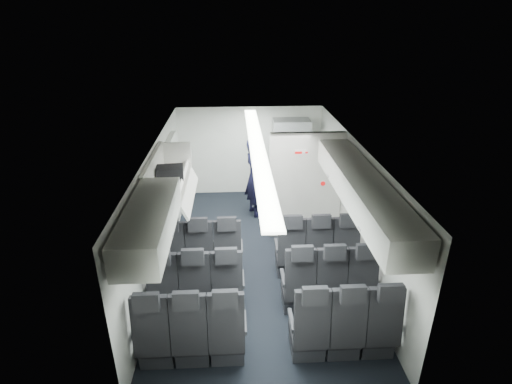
{
  "coord_description": "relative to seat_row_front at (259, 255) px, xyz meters",
  "views": [
    {
      "loc": [
        -0.38,
        -6.21,
        4.12
      ],
      "look_at": [
        0.0,
        0.4,
        1.15
      ],
      "focal_mm": 28.0,
      "sensor_mm": 36.0,
      "label": 1
    }
  ],
  "objects": [
    {
      "name": "seat_row_mid",
      "position": [
        0.0,
        -0.9,
        0.0
      ],
      "size": [
        3.33,
        0.56,
        1.24
      ],
      "color": "black",
      "rests_on": "cabin_shell"
    },
    {
      "name": "boarding_door",
      "position": [
        -1.64,
        2.09,
        0.55
      ],
      "size": [
        0.12,
        1.27,
        1.86
      ],
      "color": "silver",
      "rests_on": "cabin_shell"
    },
    {
      "name": "flight_attendant",
      "position": [
        0.05,
        2.33,
        0.47
      ],
      "size": [
        0.62,
        0.74,
        1.74
      ],
      "primitive_type": "imported",
      "rotation": [
        0.0,
        0.0,
        1.94
      ],
      "color": "black",
      "rests_on": "ground"
    },
    {
      "name": "overhead_bin_right_front",
      "position": [
        1.4,
        0.28,
        1.46
      ],
      "size": [
        0.53,
        1.7,
        0.4
      ],
      "color": "silver",
      "rests_on": "cabin_shell"
    },
    {
      "name": "cabin_shell",
      "position": [
        0.0,
        0.53,
        0.72
      ],
      "size": [
        3.41,
        6.01,
        2.16
      ],
      "color": "black",
      "rests_on": "ground"
    },
    {
      "name": "seat_row_front",
      "position": [
        0.0,
        0.0,
        0.0
      ],
      "size": [
        3.33,
        0.56,
        1.24
      ],
      "color": "black",
      "rests_on": "cabin_shell"
    },
    {
      "name": "overhead_bin_right_rear",
      "position": [
        1.4,
        -1.47,
        1.46
      ],
      "size": [
        0.53,
        1.8,
        0.4
      ],
      "color": "silver",
      "rests_on": "cabin_shell"
    },
    {
      "name": "papers",
      "position": [
        0.24,
        2.28,
        0.66
      ],
      "size": [
        0.2,
        0.12,
        0.15
      ],
      "primitive_type": "cube",
      "rotation": [
        0.0,
        0.0,
        0.47
      ],
      "color": "white",
      "rests_on": "flight_attendant"
    },
    {
      "name": "overhead_bin_left_rear",
      "position": [
        -1.4,
        -1.47,
        1.46
      ],
      "size": [
        0.53,
        1.8,
        0.4
      ],
      "color": "silver",
      "rests_on": "cabin_shell"
    },
    {
      "name": "seat_row_rear",
      "position": [
        0.0,
        -1.8,
        0.0
      ],
      "size": [
        3.33,
        0.56,
        1.24
      ],
      "color": "black",
      "rests_on": "cabin_shell"
    },
    {
      "name": "bulkhead_partition",
      "position": [
        0.98,
        1.33,
        0.67
      ],
      "size": [
        1.4,
        0.15,
        2.13
      ],
      "color": "silver",
      "rests_on": "cabin_shell"
    },
    {
      "name": "carry_on_bag",
      "position": [
        -1.41,
        0.34,
        1.37
      ],
      "size": [
        0.45,
        0.33,
        0.25
      ],
      "primitive_type": "cube",
      "rotation": [
        0.0,
        0.0,
        0.11
      ],
      "color": "black",
      "rests_on": "overhead_bin_left_front_open"
    },
    {
      "name": "overhead_bin_left_front_open",
      "position": [
        -1.44,
        0.28,
        1.33
      ],
      "size": [
        0.64,
        1.7,
        0.72
      ],
      "color": "#9E9E93",
      "rests_on": "cabin_shell"
    },
    {
      "name": "galley_unit",
      "position": [
        0.95,
        3.25,
        0.55
      ],
      "size": [
        0.85,
        0.52,
        1.9
      ],
      "color": "#939399",
      "rests_on": "cabin_shell"
    }
  ]
}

